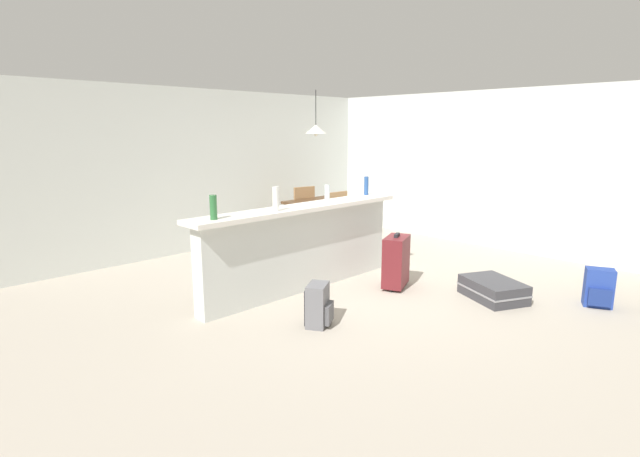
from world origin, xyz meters
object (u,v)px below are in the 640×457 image
object	(u,v)px
backpack_blue	(599,288)
dining_chair_near_partition	(342,219)
dining_table	(322,206)
dining_chair_far_side	(301,210)
bottle_green	(213,207)
bottle_clear	(327,193)
suitcase_upright_maroon	(396,261)
pendant_lamp	(316,129)
bottle_blue	(366,186)
bottle_white	(276,199)
suitcase_flat_charcoal	(493,289)
backpack_grey	(318,306)

from	to	relation	value
backpack_blue	dining_chair_near_partition	bearing A→B (deg)	93.11
dining_table	dining_chair_far_side	xyz separation A→B (m)	(0.02, 0.52, -0.13)
bottle_green	bottle_clear	size ratio (longest dim) A/B	1.16
bottle_green	suitcase_upright_maroon	xyz separation A→B (m)	(2.06, -0.72, -0.81)
pendant_lamp	bottle_blue	bearing A→B (deg)	-108.23
bottle_green	bottle_white	size ratio (longest dim) A/B	0.92
bottle_green	dining_chair_far_side	size ratio (longest dim) A/B	0.26
bottle_clear	suitcase_flat_charcoal	size ratio (longest dim) A/B	0.24
dining_chair_near_partition	suitcase_upright_maroon	distance (m)	1.90
bottle_clear	dining_table	size ratio (longest dim) A/B	0.19
bottle_white	suitcase_flat_charcoal	bearing A→B (deg)	-43.99
pendant_lamp	backpack_blue	world-z (taller)	pendant_lamp
bottle_clear	dining_chair_near_partition	xyz separation A→B (m)	(1.27, 0.93, -0.60)
bottle_blue	dining_table	world-z (taller)	bottle_blue
bottle_green	bottle_clear	distance (m)	1.64
suitcase_flat_charcoal	bottle_green	bearing A→B (deg)	145.36
pendant_lamp	suitcase_flat_charcoal	distance (m)	3.81
bottle_clear	suitcase_flat_charcoal	world-z (taller)	bottle_clear
bottle_green	backpack_blue	size ratio (longest dim) A/B	0.58
dining_chair_far_side	backpack_blue	bearing A→B (deg)	-89.01
bottle_green	pendant_lamp	size ratio (longest dim) A/B	0.34
backpack_grey	bottle_white	bearing A→B (deg)	77.89
bottle_clear	dining_chair_near_partition	world-z (taller)	bottle_clear
dining_table	suitcase_flat_charcoal	size ratio (longest dim) A/B	1.24
bottle_blue	bottle_green	bearing A→B (deg)	-177.20
bottle_white	pendant_lamp	bearing A→B (deg)	36.81
dining_chair_near_partition	pendant_lamp	bearing A→B (deg)	85.07
bottle_clear	bottle_blue	bearing A→B (deg)	5.39
dining_table	dining_chair_far_side	world-z (taller)	dining_chair_far_side
bottle_blue	backpack_blue	size ratio (longest dim) A/B	0.59
pendant_lamp	backpack_blue	xyz separation A→B (m)	(0.14, -4.25, -1.69)
backpack_blue	suitcase_upright_maroon	xyz separation A→B (m)	(-1.04, 1.93, 0.13)
pendant_lamp	suitcase_flat_charcoal	xyz separation A→B (m)	(-0.45, -3.34, -1.78)
bottle_blue	dining_chair_far_side	bearing A→B (deg)	73.93
dining_table	backpack_blue	xyz separation A→B (m)	(0.10, -4.15, -0.44)
bottle_blue	backpack_blue	bearing A→B (deg)	-77.14
dining_chair_near_partition	pendant_lamp	xyz separation A→B (m)	(0.05, 0.64, 1.38)
pendant_lamp	suitcase_upright_maroon	size ratio (longest dim) A/B	1.08
dining_chair_near_partition	suitcase_flat_charcoal	size ratio (longest dim) A/B	1.05
backpack_grey	dining_table	bearing A→B (deg)	44.67
bottle_white	bottle_blue	bearing A→B (deg)	5.40
bottle_blue	dining_chair_far_side	xyz separation A→B (m)	(0.55, 1.91, -0.62)
dining_chair_far_side	backpack_grey	xyz separation A→B (m)	(-2.44, -2.92, -0.31)
bottle_clear	backpack_blue	world-z (taller)	bottle_clear
bottle_clear	dining_chair_near_partition	bearing A→B (deg)	36.22
bottle_clear	bottle_green	bearing A→B (deg)	-178.52
pendant_lamp	backpack_blue	size ratio (longest dim) A/B	1.72
bottle_white	dining_chair_far_side	xyz separation A→B (m)	(2.26, 2.07, -0.63)
dining_chair_far_side	dining_chair_near_partition	bearing A→B (deg)	-96.23
bottle_clear	dining_chair_far_side	distance (m)	2.50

